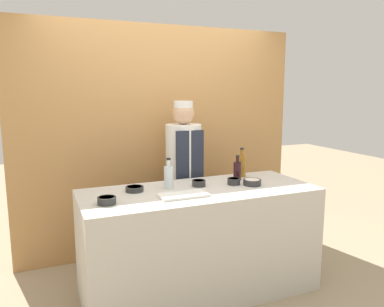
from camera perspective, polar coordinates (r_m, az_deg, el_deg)
The scene contains 13 objects.
ground_plane at distance 3.51m, azimuth 1.09°, elevation -20.04°, with size 14.00×14.00×0.00m, color tan.
cabinet_wall at distance 4.07m, azimuth -4.86°, elevation 2.02°, with size 3.05×0.18×2.40m.
counter at distance 3.30m, azimuth 1.11°, elevation -13.14°, with size 1.98×0.81×0.91m.
sauce_bowl_purple at distance 3.33m, azimuth 6.38°, elevation -4.19°, with size 0.11×0.11×0.06m.
sauce_bowl_orange at distance 3.25m, azimuth 1.03°, elevation -4.49°, with size 0.12×0.12×0.05m.
sauce_bowl_white at distance 3.33m, azimuth 9.15°, elevation -4.29°, with size 0.16×0.16×0.05m.
sauce_bowl_brown at distance 3.12m, azimuth -8.75°, elevation -5.31°, with size 0.15×0.15×0.04m.
sauce_bowl_red at distance 2.82m, azimuth -12.86°, elevation -6.93°, with size 0.14×0.14×0.05m.
cutting_board at distance 2.95m, azimuth -1.34°, elevation -6.35°, with size 0.39×0.19×0.02m.
bottle_wine at distance 3.49m, azimuth 6.91°, elevation -2.55°, with size 0.07×0.07×0.23m.
bottle_clear at distance 3.17m, azimuth -3.58°, elevation -3.52°, with size 0.08×0.08×0.26m.
bottle_amber at distance 3.62m, azimuth 7.58°, elevation -1.80°, with size 0.08×0.08×0.28m.
chef_center at distance 3.78m, azimuth -1.28°, elevation -3.37°, with size 0.36×0.36×1.63m.
Camera 1 is at (-1.24, -2.79, 1.73)m, focal length 35.00 mm.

